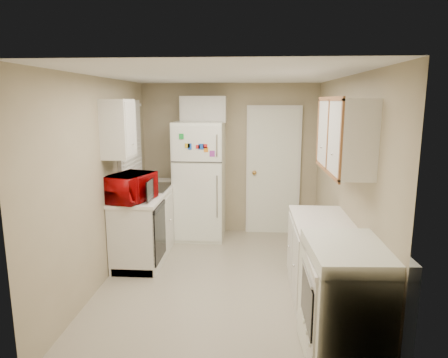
{
  "coord_description": "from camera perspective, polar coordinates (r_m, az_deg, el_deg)",
  "views": [
    {
      "loc": [
        0.33,
        -4.47,
        2.13
      ],
      "look_at": [
        0.0,
        0.5,
        1.15
      ],
      "focal_mm": 32.0,
      "sensor_mm": 36.0,
      "label": 1
    }
  ],
  "objects": [
    {
      "name": "floor",
      "position": [
        4.97,
        -0.39,
        -14.27
      ],
      "size": [
        3.8,
        3.8,
        0.0
      ],
      "primitive_type": "plane",
      "color": "#BBB19A",
      "rests_on": "ground"
    },
    {
      "name": "ceiling",
      "position": [
        4.49,
        -0.44,
        14.56
      ],
      "size": [
        3.8,
        3.8,
        0.0
      ],
      "primitive_type": "plane",
      "color": "white",
      "rests_on": "floor"
    },
    {
      "name": "wall_left",
      "position": [
        4.89,
        -17.01,
        -0.35
      ],
      "size": [
        3.8,
        3.8,
        0.0
      ],
      "primitive_type": "plane",
      "color": "tan",
      "rests_on": "floor"
    },
    {
      "name": "wall_right",
      "position": [
        4.69,
        16.89,
        -0.8
      ],
      "size": [
        3.8,
        3.8,
        0.0
      ],
      "primitive_type": "plane",
      "color": "tan",
      "rests_on": "floor"
    },
    {
      "name": "wall_back",
      "position": [
        6.45,
        0.82,
        2.84
      ],
      "size": [
        2.8,
        2.8,
        0.0
      ],
      "primitive_type": "plane",
      "color": "tan",
      "rests_on": "floor"
    },
    {
      "name": "wall_front",
      "position": [
        2.76,
        -3.34,
        -8.64
      ],
      "size": [
        2.8,
        2.8,
        0.0
      ],
      "primitive_type": "plane",
      "color": "tan",
      "rests_on": "floor"
    },
    {
      "name": "left_counter",
      "position": [
        5.81,
        -10.68,
        -5.88
      ],
      "size": [
        0.6,
        1.8,
        0.9
      ],
      "primitive_type": "cube",
      "color": "silver",
      "rests_on": "floor"
    },
    {
      "name": "dishwasher",
      "position": [
        5.18,
        -9.21,
        -7.5
      ],
      "size": [
        0.03,
        0.58,
        0.72
      ],
      "primitive_type": "cube",
      "color": "black",
      "rests_on": "floor"
    },
    {
      "name": "sink",
      "position": [
        5.85,
        -10.46,
        -1.61
      ],
      "size": [
        0.54,
        0.74,
        0.16
      ],
      "primitive_type": "cube",
      "color": "gray",
      "rests_on": "left_counter"
    },
    {
      "name": "microwave",
      "position": [
        5.1,
        -13.16,
        -1.41
      ],
      "size": [
        0.69,
        0.51,
        0.41
      ],
      "primitive_type": "imported",
      "rotation": [
        0.0,
        0.0,
        1.26
      ],
      "color": "#980405",
      "rests_on": "left_counter"
    },
    {
      "name": "soap_bottle",
      "position": [
        6.2,
        -10.07,
        0.46
      ],
      "size": [
        0.09,
        0.09,
        0.18
      ],
      "primitive_type": "imported",
      "rotation": [
        0.0,
        0.0,
        0.05
      ],
      "color": "white",
      "rests_on": "left_counter"
    },
    {
      "name": "window_blinds",
      "position": [
        5.8,
        -13.22,
        5.59
      ],
      "size": [
        0.1,
        0.98,
        1.08
      ],
      "primitive_type": "cube",
      "color": "silver",
      "rests_on": "wall_left"
    },
    {
      "name": "upper_cabinet_left",
      "position": [
        4.96,
        -14.88,
        6.94
      ],
      "size": [
        0.3,
        0.45,
        0.7
      ],
      "primitive_type": "cube",
      "color": "silver",
      "rests_on": "wall_left"
    },
    {
      "name": "refrigerator",
      "position": [
        6.24,
        -3.45,
        -0.18
      ],
      "size": [
        0.76,
        0.74,
        1.82
      ],
      "primitive_type": "cube",
      "rotation": [
        0.0,
        0.0,
        -0.02
      ],
      "color": "white",
      "rests_on": "floor"
    },
    {
      "name": "cabinet_over_fridge",
      "position": [
        6.27,
        -2.94,
        9.92
      ],
      "size": [
        0.7,
        0.3,
        0.4
      ],
      "primitive_type": "cube",
      "color": "silver",
      "rests_on": "wall_back"
    },
    {
      "name": "interior_door",
      "position": [
        6.44,
        7.03,
        1.12
      ],
      "size": [
        0.86,
        0.06,
        2.08
      ],
      "primitive_type": "cube",
      "color": "white",
      "rests_on": "floor"
    },
    {
      "name": "right_counter",
      "position": [
        4.11,
        14.64,
        -13.38
      ],
      "size": [
        0.6,
        2.0,
        0.9
      ],
      "primitive_type": "cube",
      "color": "silver",
      "rests_on": "floor"
    },
    {
      "name": "stove",
      "position": [
        3.54,
        17.5,
        -16.65
      ],
      "size": [
        0.72,
        0.88,
        1.03
      ],
      "primitive_type": "cube",
      "rotation": [
        0.0,
        0.0,
        0.05
      ],
      "color": "white",
      "rests_on": "floor"
    },
    {
      "name": "upper_cabinet_right",
      "position": [
        4.09,
        16.87,
        6.01
      ],
      "size": [
        0.3,
        1.2,
        0.7
      ],
      "primitive_type": "cube",
      "color": "silver",
      "rests_on": "wall_right"
    }
  ]
}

